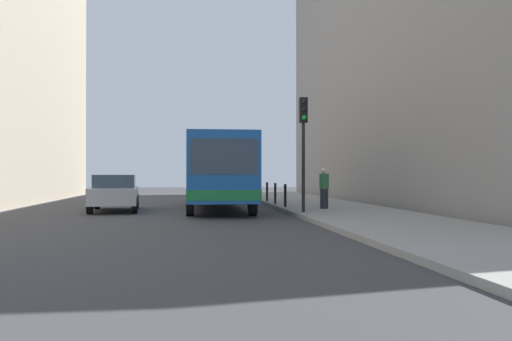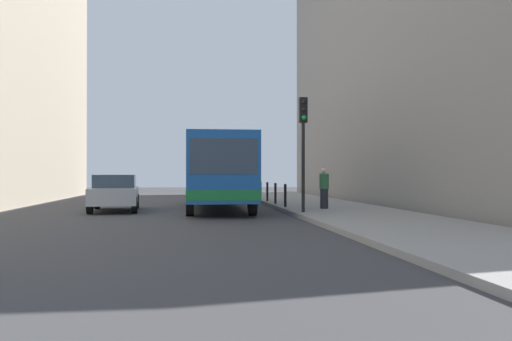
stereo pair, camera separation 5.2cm
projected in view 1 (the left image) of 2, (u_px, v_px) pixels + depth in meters
ground_plane at (202, 212)px, 21.01m from camera, size 80.00×80.00×0.00m
sidewalk at (335, 209)px, 21.72m from camera, size 4.40×40.00×0.15m
building_right at (431, 48)px, 26.54m from camera, size 7.00×32.00×15.62m
bus at (217, 169)px, 23.28m from camera, size 2.66×11.05×3.00m
car_beside_bus at (115, 192)px, 21.76m from camera, size 2.10×4.51×1.48m
traffic_light at (303, 132)px, 19.08m from camera, size 0.28×0.33×4.10m
bollard_near at (285, 195)px, 22.00m from camera, size 0.11×0.11×0.95m
bollard_mid at (275, 193)px, 24.44m from camera, size 0.11×0.11×0.95m
bollard_far at (267, 192)px, 26.89m from camera, size 0.11×0.11×0.95m
bollard_farthest at (260, 190)px, 29.33m from camera, size 0.11×0.11×0.95m
pedestrian_near_signal at (324, 189)px, 21.03m from camera, size 0.38×0.38×1.59m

